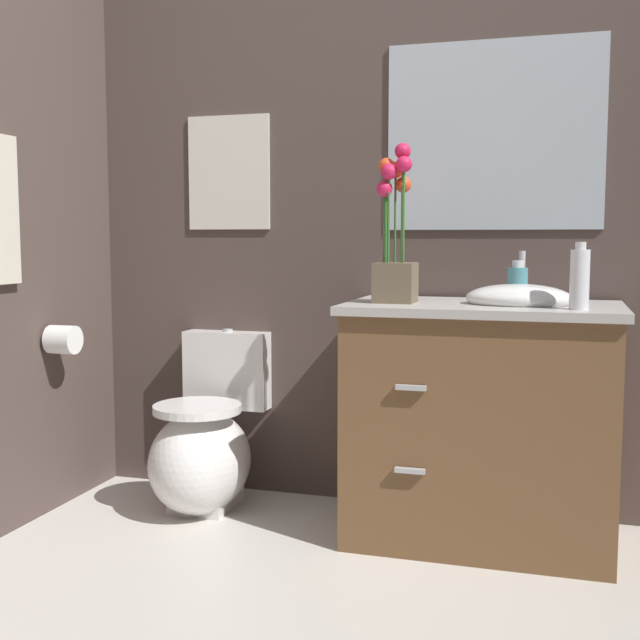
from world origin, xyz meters
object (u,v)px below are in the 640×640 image
Objects in this scene: wall_mirror at (494,135)px; lotion_bottle at (517,285)px; vanity_cabinet at (481,420)px; wall_poster at (229,173)px; flower_vase at (395,247)px; toilet at (205,448)px; soap_bottle at (580,278)px; toilet_paper_roll at (63,340)px.

lotion_bottle is at bearing -67.30° from wall_mirror.
wall_poster is (-1.07, 0.29, 0.90)m from vanity_cabinet.
wall_poster is 0.58× the size of wall_mirror.
flower_vase reaches higher than lotion_bottle.
toilet is 1.36m from lotion_bottle.
wall_mirror is (-0.00, 0.29, 1.02)m from vanity_cabinet.
wall_mirror is (-0.31, 0.45, 0.51)m from soap_bottle.
wall_mirror reaches higher than lotion_bottle.
vanity_cabinet is 6.88× the size of lotion_bottle.
toilet is at bearing 172.55° from soap_bottle.
toilet_paper_roll reaches higher than toilet.
flower_vase is (-0.30, -0.04, 0.60)m from vanity_cabinet.
wall_poster is at bearing 164.70° from vanity_cabinet.
flower_vase is 0.69× the size of wall_mirror.
toilet_paper_roll is (-0.50, -0.46, -0.66)m from wall_poster.
soap_bottle is at bearing -10.26° from flower_vase.
wall_poster is at bearing 162.05° from soap_bottle.
wall_mirror is at bearing 124.91° from soap_bottle.
toilet_paper_roll is (-1.88, -0.02, -0.26)m from soap_bottle.
lotion_bottle is 1.29m from wall_poster.
flower_vase reaches higher than soap_bottle.
vanity_cabinet is 1.28× the size of wall_mirror.
lotion_bottle reaches higher than toilet.
wall_mirror reaches higher than soap_bottle.
vanity_cabinet is at bearing -15.30° from wall_poster.
toilet is 1.09m from vanity_cabinet.
toilet_paper_roll is (-0.50, -0.20, 0.44)m from toilet.
wall_mirror is at bearing 90.54° from vanity_cabinet.
toilet is 0.67× the size of vanity_cabinet.
soap_bottle reaches higher than lotion_bottle.
soap_bottle is 0.27× the size of wall_mirror.
flower_vase is 1.32m from toilet_paper_roll.
flower_vase reaches higher than toilet.
wall_poster is (-1.39, 0.45, 0.40)m from soap_bottle.
vanity_cabinet reaches higher than toilet_paper_roll.
vanity_cabinet is 1.85× the size of flower_vase.
toilet_paper_roll is at bearing -173.41° from lotion_bottle.
wall_poster is at bearing 156.34° from flower_vase.
toilet_paper_roll is at bearing -174.30° from flower_vase.
wall_mirror reaches higher than vanity_cabinet.
wall_poster is at bearing 90.00° from toilet.
lotion_bottle is at bearing 138.20° from soap_bottle.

